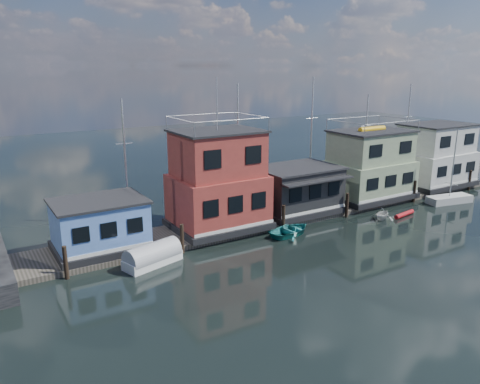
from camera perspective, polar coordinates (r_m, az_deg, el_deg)
ground at (r=35.02m, az=19.78°, el=-7.70°), size 160.00×160.00×0.00m
dock at (r=42.87m, az=7.35°, el=-2.44°), size 48.00×5.00×0.40m
houseboat_blue at (r=34.42m, az=-16.71°, el=-3.91°), size 6.40×4.90×3.66m
houseboat_red at (r=37.23m, az=-2.72°, el=1.20°), size 7.40×5.90×11.86m
houseboat_dark at (r=41.94m, az=6.94°, el=0.33°), size 7.40×6.10×4.06m
houseboat_green at (r=47.69m, az=15.50°, el=3.08°), size 8.40×5.90×7.03m
houseboat_white at (r=55.33m, az=22.66°, el=4.06°), size 8.40×5.90×6.66m
pilings at (r=40.36m, az=9.50°, el=-2.31°), size 42.28×0.28×2.20m
background_masts at (r=49.13m, az=7.53°, el=6.22°), size 36.40×0.16×12.00m
tarp_runabout at (r=32.45m, az=-10.61°, el=-7.70°), size 4.30×2.63×1.63m
dinghy_white at (r=42.80m, az=16.97°, el=-2.52°), size 2.64×2.47×1.13m
day_sailer at (r=50.38m, az=24.15°, el=-0.74°), size 4.81×2.40×7.25m
red_kayak at (r=44.43m, az=19.39°, el=-2.57°), size 2.72×0.83×0.39m
dinghy_teal at (r=37.60m, az=6.24°, el=-4.63°), size 4.31×3.43×0.80m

